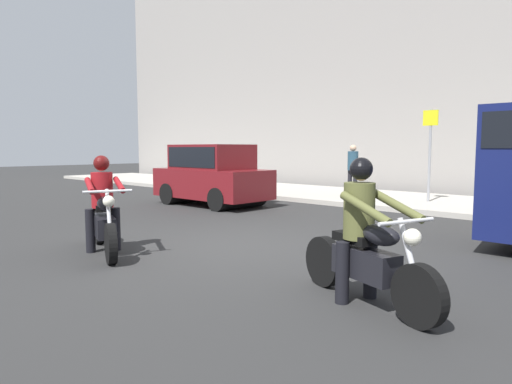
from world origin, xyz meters
TOP-DOWN VIEW (x-y plane):
  - ground_plane at (0.00, 0.00)m, footprint 80.00×80.00m
  - sidewalk_slab at (0.00, 8.00)m, footprint 40.00×4.40m
  - motorcycle_with_rider_olive at (3.17, -1.08)m, footprint 2.04×0.91m
  - motorcycle_with_rider_crimson at (-1.14, -1.81)m, footprint 2.09×1.02m
  - parked_hatchback_maroon at (-4.60, 3.50)m, footprint 3.61×1.76m
  - street_sign_post at (0.17, 7.70)m, footprint 0.44×0.08m
  - pedestrian_bystander at (-2.30, 7.57)m, footprint 0.34×0.34m

SIDE VIEW (x-z plane):
  - ground_plane at x=0.00m, z-range 0.00..0.00m
  - sidewalk_slab at x=0.00m, z-range 0.00..0.14m
  - motorcycle_with_rider_crimson at x=-1.14m, z-range -0.14..1.44m
  - motorcycle_with_rider_olive at x=3.17m, z-range -0.15..1.45m
  - parked_hatchback_maroon at x=-4.60m, z-range 0.03..1.83m
  - pedestrian_bystander at x=-2.30m, z-range 0.28..1.94m
  - street_sign_post at x=0.17m, z-range 0.42..3.09m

